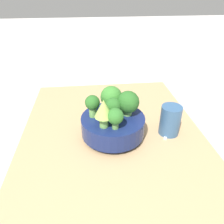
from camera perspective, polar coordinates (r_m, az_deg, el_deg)
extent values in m
plane|color=silver|center=(0.75, 0.43, -9.29)|extent=(6.00, 6.00, 0.00)
cube|color=tan|center=(0.74, 0.44, -8.30)|extent=(0.89, 0.62, 0.03)
cylinder|color=navy|center=(0.74, 0.00, -5.80)|extent=(0.09, 0.09, 0.01)
cylinder|color=navy|center=(0.72, 0.00, -3.43)|extent=(0.21, 0.21, 0.06)
cylinder|color=#6BA34C|center=(0.71, 4.11, 0.08)|extent=(0.03, 0.03, 0.02)
sphere|color=#286023|center=(0.69, 4.22, 2.62)|extent=(0.07, 0.07, 0.07)
cylinder|color=#6BA34C|center=(0.70, -5.02, 0.10)|extent=(0.02, 0.02, 0.03)
sphere|color=#286023|center=(0.68, -5.14, 2.49)|extent=(0.05, 0.05, 0.05)
cylinder|color=#609347|center=(0.64, 0.78, -3.33)|extent=(0.02, 0.02, 0.02)
sphere|color=#2D6B28|center=(0.63, 0.80, -1.13)|extent=(0.05, 0.05, 0.05)
cylinder|color=#6BA34C|center=(0.69, 0.00, -0.58)|extent=(0.03, 0.03, 0.02)
sphere|color=#286023|center=(0.68, 0.00, 1.58)|extent=(0.05, 0.05, 0.05)
cylinder|color=#6BA34C|center=(0.65, -2.13, -2.49)|extent=(0.03, 0.03, 0.04)
cone|color=#93B751|center=(0.63, -2.21, 0.96)|extent=(0.05, 0.05, 0.05)
cylinder|color=#6BA34C|center=(0.74, -0.30, 1.43)|extent=(0.03, 0.03, 0.02)
sphere|color=#387A2D|center=(0.72, -0.31, 3.99)|extent=(0.07, 0.07, 0.07)
cylinder|color=#33567F|center=(0.75, 14.96, -2.09)|extent=(0.07, 0.07, 0.10)
cube|color=silver|center=(0.81, 14.64, -3.54)|extent=(0.15, 0.09, 0.01)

